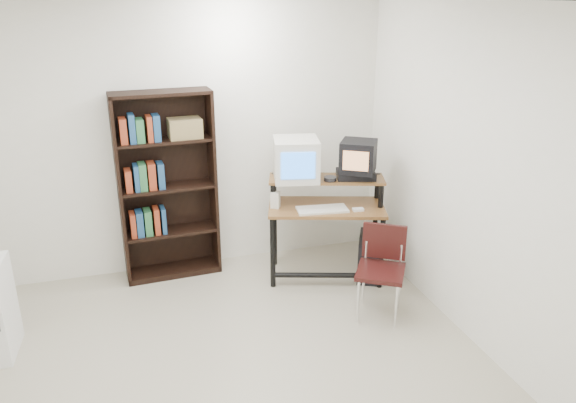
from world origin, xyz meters
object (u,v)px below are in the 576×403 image
object	(u,v)px
crt_monitor	(296,159)
pc_tower	(369,256)
computer_desk	(326,211)
bookshelf	(167,184)
school_chair	(382,262)
crt_tv	(358,156)

from	to	relation	value
crt_monitor	pc_tower	bearing A→B (deg)	-13.42
computer_desk	crt_monitor	xyz separation A→B (m)	(-0.25, 0.17, 0.49)
crt_monitor	bookshelf	world-z (taller)	bookshelf
school_chair	bookshelf	xyz separation A→B (m)	(-1.66, 1.28, 0.45)
computer_desk	bookshelf	xyz separation A→B (m)	(-1.44, 0.50, 0.25)
crt_tv	school_chair	distance (m)	1.06
pc_tower	crt_tv	bearing A→B (deg)	155.45
crt_tv	bookshelf	xyz separation A→B (m)	(-1.74, 0.51, -0.27)
computer_desk	bookshelf	distance (m)	1.55
crt_tv	bookshelf	distance (m)	1.83
crt_tv	school_chair	world-z (taller)	crt_tv
crt_tv	school_chair	bearing A→B (deg)	-64.07
computer_desk	school_chair	size ratio (longest dim) A/B	1.54
pc_tower	bookshelf	bearing A→B (deg)	-172.59
crt_tv	pc_tower	size ratio (longest dim) A/B	0.96
bookshelf	crt_tv	bearing A→B (deg)	-19.59
crt_monitor	pc_tower	xyz separation A→B (m)	(0.66, -0.32, -0.96)
crt_tv	school_chair	xyz separation A→B (m)	(-0.08, -0.77, -0.72)
crt_tv	school_chair	size ratio (longest dim) A/B	0.55
school_chair	bookshelf	bearing A→B (deg)	174.40
crt_monitor	school_chair	xyz separation A→B (m)	(0.47, -0.96, -0.69)
crt_tv	pc_tower	distance (m)	1.00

